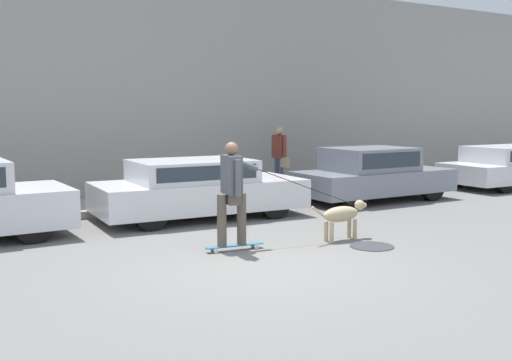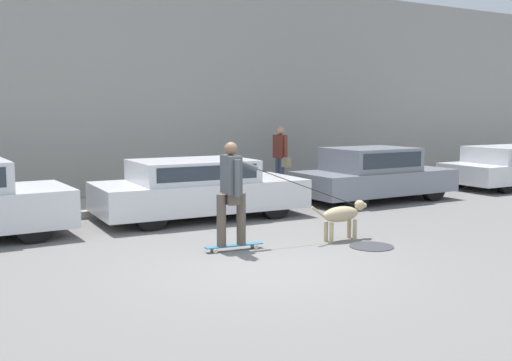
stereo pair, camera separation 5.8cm
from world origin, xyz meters
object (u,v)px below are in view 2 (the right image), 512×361
Objects in this scene: dog at (342,215)px; skateboarder at (232,189)px; parked_car_2 at (374,175)px; pedestrian_with_bag at (280,154)px; parked_car_1 at (198,189)px.

skateboarder is at bearing 170.61° from dog.
pedestrian_with_bag reaches higher than parked_car_2.
skateboarder reaches higher than parked_car_2.
dog is at bearing -137.95° from parked_car_2.
dog is 5.44m from pedestrian_with_bag.
parked_car_2 is at bearing 33.85° from skateboarder.
parked_car_2 reaches higher than parked_car_1.
pedestrian_with_bag is (3.18, 1.91, 0.47)m from parked_car_1.
parked_car_1 is at bearing 25.69° from pedestrian_with_bag.
parked_car_2 is at bearing 2.15° from parked_car_1.
parked_car_2 is at bearing 40.38° from dog.
pedestrian_with_bag is (-1.46, 1.91, 0.44)m from parked_car_2.
dog is at bearing 63.53° from pedestrian_with_bag.
parked_car_1 is at bearing 109.24° from dog.
parked_car_1 is 3.64× the size of dog.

